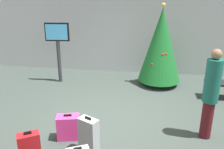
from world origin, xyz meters
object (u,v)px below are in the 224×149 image
Objects in this scene: holiday_tree at (161,45)px; suitcase_1 at (89,136)px; traveller_0 at (211,92)px; flight_info_kiosk at (58,42)px; suitcase_3 at (68,127)px.

holiday_tree is 4.12m from suitcase_1.
traveller_0 is at bearing -73.21° from holiday_tree.
flight_info_kiosk is 3.58× the size of suitcase_3.
traveller_0 is (4.14, -2.64, -0.34)m from flight_info_kiosk.
suitcase_1 is at bearing -158.79° from traveller_0.
flight_info_kiosk is 3.58m from suitcase_3.
traveller_0 is at bearing -32.51° from flight_info_kiosk.
suitcase_3 is (-2.78, -0.49, -0.75)m from traveller_0.
holiday_tree reaches higher than traveller_0.
traveller_0 is 2.92m from suitcase_3.
suitcase_1 is (-2.25, -0.87, -0.65)m from traveller_0.
traveller_0 is (0.87, -2.89, -0.30)m from holiday_tree.
suitcase_3 is (-1.91, -3.38, -1.05)m from holiday_tree.
holiday_tree is at bearing 106.79° from traveller_0.
flight_info_kiosk reaches higher than traveller_0.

